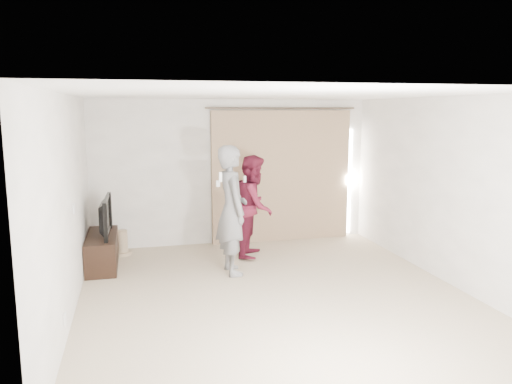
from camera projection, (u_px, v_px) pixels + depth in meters
floor at (274, 295)px, 6.59m from camera, size 5.50×5.50×0.00m
wall_back at (233, 172)px, 9.01m from camera, size 5.00×0.04×2.60m
wall_left at (68, 207)px, 5.78m from camera, size 0.04×5.50×2.60m
ceiling at (276, 94)px, 6.16m from camera, size 5.00×5.50×0.01m
curtain at (282, 176)px, 9.17m from camera, size 2.80×0.11×2.46m
tv_console at (102, 251)px, 7.75m from camera, size 0.45×1.30×0.50m
tv at (101, 216)px, 7.66m from camera, size 0.16×1.03×0.59m
scratching_post at (123, 245)px, 8.39m from camera, size 0.31×0.31×0.41m
person_man at (232, 210)px, 7.33m from camera, size 0.51×0.73×1.91m
person_woman at (254, 206)px, 8.24m from camera, size 0.91×1.00×1.68m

